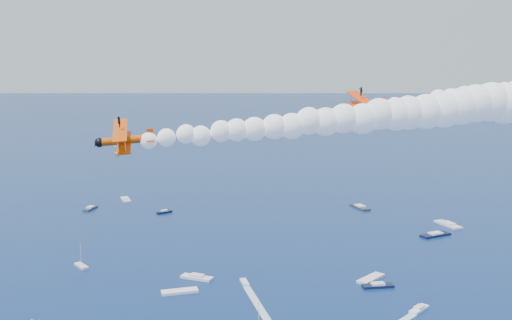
# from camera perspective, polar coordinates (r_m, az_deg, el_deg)

# --- Properties ---
(biplane_lead) EXTENTS (11.21, 12.51, 7.82)m
(biplane_lead) POSITION_cam_1_polar(r_m,az_deg,el_deg) (110.81, 9.51, 4.69)
(biplane_lead) COLOR #FF3405
(biplane_trail) EXTENTS (11.21, 12.68, 8.08)m
(biplane_trail) POSITION_cam_1_polar(r_m,az_deg,el_deg) (92.03, -11.45, 1.73)
(biplane_trail) COLOR #D74604
(smoke_trail_trail) EXTENTS (65.48, 46.95, 11.23)m
(smoke_trail_trail) POSITION_cam_1_polar(r_m,az_deg,el_deg) (95.93, 7.75, 3.60)
(smoke_trail_trail) COLOR white
(spectator_boats) EXTENTS (230.61, 171.54, 0.70)m
(spectator_boats) POSITION_cam_1_polar(r_m,az_deg,el_deg) (193.47, 6.39, -9.73)
(spectator_boats) COLOR white
(spectator_boats) RESTS_ON ground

